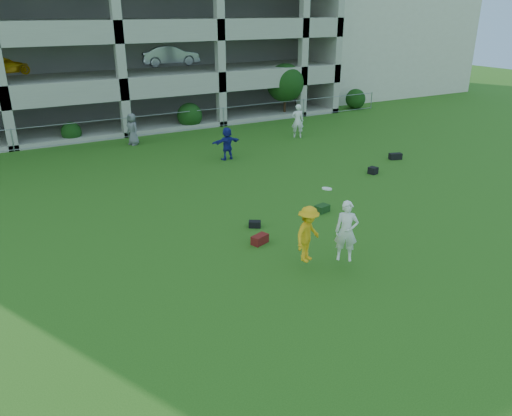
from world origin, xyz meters
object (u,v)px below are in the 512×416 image
parking_garage (84,22)px  stucco_building (350,31)px  bystander_e (298,121)px  crate_d (373,170)px  frisbee_contest (320,233)px  bystander_d (227,143)px  bystander_c (132,129)px

parking_garage → stucco_building: bearing=0.7°
bystander_e → crate_d: (-0.80, -7.29, -0.80)m
frisbee_contest → bystander_e: bearing=58.6°
bystander_d → frisbee_contest: bearing=73.6°
bystander_c → frisbee_contest: frisbee_contest is taller
frisbee_contest → crate_d: bearing=39.1°
bystander_d → frisbee_contest: frisbee_contest is taller
stucco_building → bystander_e: 20.36m
bystander_e → parking_garage: size_ratio=0.06×
bystander_e → bystander_c: bearing=10.8°
stucco_building → crate_d: (-15.38, -20.92, -4.85)m
frisbee_contest → bystander_c: bearing=92.0°
frisbee_contest → parking_garage: (-0.35, 26.54, 4.92)m
bystander_e → bystander_d: bearing=50.4°
bystander_c → bystander_e: 9.13m
bystander_e → frisbee_contest: size_ratio=0.87×
stucco_building → parking_garage: 23.03m
stucco_building → bystander_d: (-20.03, -15.68, -4.20)m
bystander_d → parking_garage: (-2.97, 15.38, 5.22)m
bystander_d → crate_d: bearing=128.4°
crate_d → stucco_building: bearing=53.7°
bystander_d → bystander_e: bearing=-162.6°
bystander_d → frisbee_contest: (-2.62, -11.15, 0.30)m
bystander_e → crate_d: bystander_e is taller
stucco_building → bystander_c: (-23.21, -10.66, -4.15)m
frisbee_contest → stucco_building: bearing=49.8°
bystander_d → parking_garage: parking_garage is taller
bystander_c → parking_garage: bearing=159.6°
bystander_d → parking_garage: 16.51m
bystander_c → bystander_d: (3.18, -5.03, -0.05)m
crate_d → parking_garage: (-7.62, 20.62, 5.86)m
crate_d → bystander_e: bearing=83.7°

